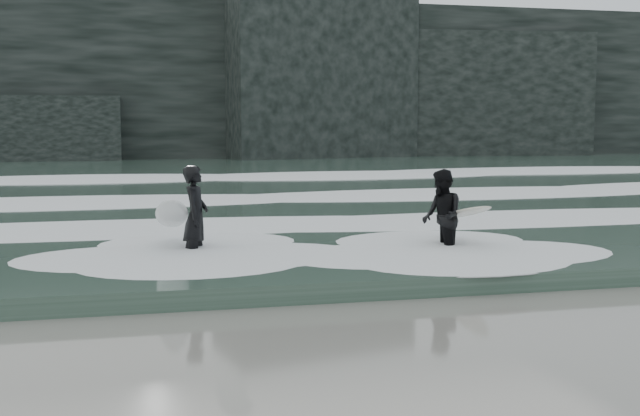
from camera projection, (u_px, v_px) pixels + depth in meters
The scene contains 8 objects.
ground at pixel (426, 369), 8.05m from camera, with size 120.00×120.00×0.00m, color #777758.
sea at pixel (190, 175), 36.04m from camera, with size 90.00×52.00×0.30m, color #354B3F.
headland at pixel (167, 84), 51.94m from camera, with size 70.00×9.00×10.00m, color black.
foam_near at pixel (268, 222), 16.70m from camera, with size 60.00×3.20×0.20m, color white.
foam_mid at pixel (226, 193), 23.46m from camera, with size 60.00×4.00×0.24m, color white.
foam_far at pixel (198, 173), 32.15m from camera, with size 60.00×4.80×0.30m, color white.
surfer_left at pixel (191, 216), 13.67m from camera, with size 1.03×2.04×1.74m.
surfer_right at pixel (444, 216), 13.97m from camera, with size 1.05×1.97×1.66m.
Camera 1 is at (-2.91, -7.35, 2.46)m, focal length 45.00 mm.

